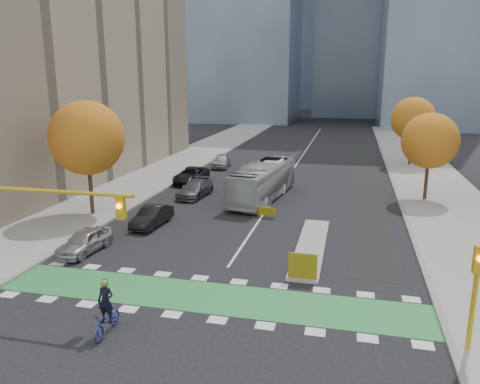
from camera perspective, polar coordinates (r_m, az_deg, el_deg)
The scene contains 23 objects.
ground at distance 20.62m, azimuth -5.21°, elevation -14.45°, with size 300.00×300.00×0.00m, color black.
sidewalk_west at distance 43.05m, azimuth -13.83°, elevation 0.45°, with size 7.00×120.00×0.15m, color gray.
sidewalk_east at distance 39.13m, azimuth 24.10°, elevation -1.71°, with size 7.00×120.00×0.15m, color gray.
curb_west at distance 41.58m, azimuth -9.53°, elevation 0.19°, with size 0.30×120.00×0.16m, color gray.
curb_east at distance 38.61m, azimuth 19.00°, elevation -1.45°, with size 0.30×120.00×0.16m, color gray.
bike_crossing at distance 21.88m, azimuth -3.93°, elevation -12.64°, with size 20.00×3.00×0.01m, color #2B853E.
centre_line at distance 58.29m, azimuth 7.41°, elevation 4.10°, with size 0.15×70.00×0.01m, color silver.
bike_lane_paint at distance 48.18m, azimuth 15.00°, elevation 1.69°, with size 2.50×50.00×0.01m, color black.
median_island at distance 27.96m, azimuth 8.64°, elevation -6.56°, with size 1.60×10.00×0.16m, color gray.
hazard_board at distance 23.24m, azimuth 7.65°, elevation -8.94°, with size 1.40×0.12×1.30m, color yellow.
building_west at distance 49.39m, azimuth -24.94°, elevation 15.80°, with size 16.00×44.00×25.00m, color gray.
tree_west at distance 34.50m, azimuth -18.17°, elevation 6.27°, with size 5.20×5.20×8.22m.
tree_east_near at distance 39.92m, azimuth 22.15°, elevation 5.79°, with size 4.40×4.40×7.08m.
tree_east_far at distance 55.72m, azimuth 20.36°, elevation 8.35°, with size 4.80×4.80×7.65m.
traffic_signal_west at distance 22.43m, azimuth -25.49°, elevation -2.31°, with size 8.53×0.56×5.20m.
traffic_signal_east at distance 18.63m, azimuth 26.82°, elevation -9.86°, with size 0.35×0.43×4.10m.
cyclist at distance 19.42m, azimuth -15.92°, elevation -14.32°, with size 0.73×1.98×2.27m.
bus at distance 38.28m, azimuth 2.83°, elevation 1.38°, with size 2.52×10.78×3.00m, color #A2A7AA.
parked_car_a at distance 28.18m, azimuth -18.43°, elevation -5.70°, with size 1.58×3.92×1.34m, color #AAA9AF.
parked_car_b at distance 31.93m, azimuth -10.68°, elevation -2.94°, with size 1.40×4.02×1.32m, color black.
parked_car_c at distance 39.22m, azimuth -5.49°, elevation 0.39°, with size 1.89×4.64×1.35m, color #515156.
parked_car_d at distance 44.49m, azimuth -5.97°, elevation 2.05°, with size 2.39×5.17×1.44m, color black.
parked_car_e at distance 51.87m, azimuth -2.28°, elevation 3.82°, with size 1.73×4.31×1.47m, color #ABAAAF.
Camera 1 is at (5.97, -17.16, 9.75)m, focal length 35.00 mm.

